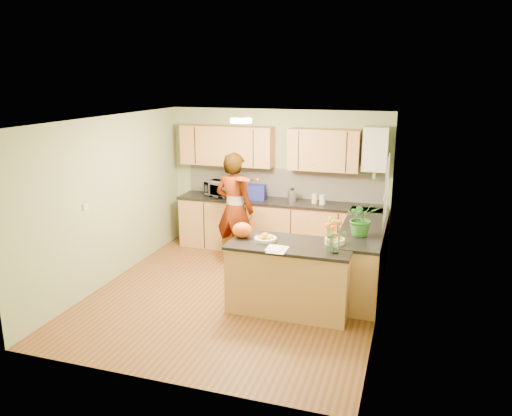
% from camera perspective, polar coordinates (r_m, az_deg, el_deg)
% --- Properties ---
extents(floor, '(4.50, 4.50, 0.00)m').
position_cam_1_polar(floor, '(7.33, -2.36, -9.78)').
color(floor, brown).
rests_on(floor, ground).
extents(ceiling, '(4.00, 4.50, 0.02)m').
position_cam_1_polar(ceiling, '(6.69, -2.58, 10.08)').
color(ceiling, white).
rests_on(ceiling, wall_back).
extents(wall_back, '(4.00, 0.02, 2.50)m').
position_cam_1_polar(wall_back, '(9.00, 2.48, 3.25)').
color(wall_back, '#99AA79').
rests_on(wall_back, floor).
extents(wall_front, '(4.00, 0.02, 2.50)m').
position_cam_1_polar(wall_front, '(4.96, -11.51, -6.78)').
color(wall_front, '#99AA79').
rests_on(wall_front, floor).
extents(wall_left, '(0.02, 4.50, 2.50)m').
position_cam_1_polar(wall_left, '(7.81, -16.38, 0.87)').
color(wall_left, '#99AA79').
rests_on(wall_left, floor).
extents(wall_right, '(0.02, 4.50, 2.50)m').
position_cam_1_polar(wall_right, '(6.52, 14.29, -1.70)').
color(wall_right, '#99AA79').
rests_on(wall_right, floor).
extents(back_counter, '(3.64, 0.62, 0.94)m').
position_cam_1_polar(back_counter, '(8.88, 2.54, -2.09)').
color(back_counter, '#B57C48').
rests_on(back_counter, floor).
extents(right_counter, '(0.62, 2.24, 0.94)m').
position_cam_1_polar(right_counter, '(7.58, 12.09, -5.42)').
color(right_counter, '#B57C48').
rests_on(right_counter, floor).
extents(splashback, '(3.60, 0.02, 0.52)m').
position_cam_1_polar(splashback, '(8.97, 3.07, 2.88)').
color(splashback, beige).
rests_on(splashback, back_counter).
extents(upper_cabinets, '(3.20, 0.34, 0.70)m').
position_cam_1_polar(upper_cabinets, '(8.78, 1.12, 6.95)').
color(upper_cabinets, '#B57C48').
rests_on(upper_cabinets, wall_back).
extents(boiler, '(0.40, 0.30, 0.86)m').
position_cam_1_polar(boiler, '(8.45, 13.50, 6.55)').
color(boiler, silver).
rests_on(boiler, wall_back).
extents(window_right, '(0.01, 1.30, 1.05)m').
position_cam_1_polar(window_right, '(7.02, 14.72, 1.98)').
color(window_right, silver).
rests_on(window_right, wall_right).
extents(light_switch, '(0.02, 0.09, 0.09)m').
position_cam_1_polar(light_switch, '(7.32, -18.91, 0.15)').
color(light_switch, silver).
rests_on(light_switch, wall_left).
extents(ceiling_lamp, '(0.30, 0.30, 0.07)m').
position_cam_1_polar(ceiling_lamp, '(6.98, -1.71, 9.96)').
color(ceiling_lamp, '#FFEABF').
rests_on(ceiling_lamp, ceiling).
extents(peninsula_island, '(1.63, 0.83, 0.93)m').
position_cam_1_polar(peninsula_island, '(6.73, 3.94, -7.80)').
color(peninsula_island, '#B57C48').
rests_on(peninsula_island, floor).
extents(fruit_dish, '(0.30, 0.30, 0.10)m').
position_cam_1_polar(fruit_dish, '(6.64, 1.08, -3.41)').
color(fruit_dish, beige).
rests_on(fruit_dish, peninsula_island).
extents(orange_bowl, '(0.26, 0.26, 0.15)m').
position_cam_1_polar(orange_bowl, '(6.59, 9.00, -3.56)').
color(orange_bowl, beige).
rests_on(orange_bowl, peninsula_island).
extents(flower_vase, '(0.27, 0.27, 0.50)m').
position_cam_1_polar(flower_vase, '(6.19, 9.07, -2.15)').
color(flower_vase, silver).
rests_on(flower_vase, peninsula_island).
extents(orange_bag, '(0.30, 0.26, 0.21)m').
position_cam_1_polar(orange_bag, '(6.77, -1.58, -2.53)').
color(orange_bag, '#FF5E15').
rests_on(orange_bag, peninsula_island).
extents(papers, '(0.23, 0.31, 0.01)m').
position_cam_1_polar(papers, '(6.31, 2.48, -4.76)').
color(papers, white).
rests_on(papers, peninsula_island).
extents(violinist, '(0.77, 0.59, 1.89)m').
position_cam_1_polar(violinist, '(8.13, -2.46, -0.21)').
color(violinist, tan).
rests_on(violinist, floor).
extents(violin, '(0.61, 0.53, 0.15)m').
position_cam_1_polar(violin, '(7.74, -1.68, 3.33)').
color(violin, '#4E0C04').
rests_on(violin, violinist).
extents(microwave, '(0.57, 0.47, 0.27)m').
position_cam_1_polar(microwave, '(9.08, -4.20, 2.20)').
color(microwave, silver).
rests_on(microwave, back_counter).
extents(blue_box, '(0.34, 0.27, 0.26)m').
position_cam_1_polar(blue_box, '(8.83, 0.05, 1.84)').
color(blue_box, navy).
rests_on(blue_box, back_counter).
extents(kettle, '(0.15, 0.15, 0.29)m').
position_cam_1_polar(kettle, '(8.67, 4.14, 1.48)').
color(kettle, silver).
rests_on(kettle, back_counter).
extents(jar_cream, '(0.12, 0.12, 0.16)m').
position_cam_1_polar(jar_cream, '(8.62, 6.72, 1.09)').
color(jar_cream, beige).
rests_on(jar_cream, back_counter).
extents(jar_white, '(0.12, 0.12, 0.17)m').
position_cam_1_polar(jar_white, '(8.55, 7.60, 0.95)').
color(jar_white, silver).
rests_on(jar_white, back_counter).
extents(potted_plant, '(0.54, 0.50, 0.50)m').
position_cam_1_polar(potted_plant, '(6.92, 12.00, -1.12)').
color(potted_plant, '#2E7426').
rests_on(potted_plant, right_counter).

